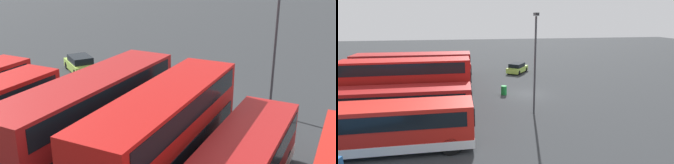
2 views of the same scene
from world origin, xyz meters
TOP-DOWN VIEW (x-y plane):
  - ground_plane at (0.00, 0.00)m, footprint 140.00×140.00m
  - bus_single_deck_near_end at (-10.92, 11.80)m, footprint 2.73×11.53m
  - bus_single_deck_second at (-6.96, 12.02)m, footprint 2.70×12.02m
  - bus_double_decker_third at (-3.78, 11.25)m, footprint 2.70×10.55m
  - bus_double_decker_fourth at (-0.02, 11.24)m, footprint 2.69×10.89m
  - bus_single_deck_fifth at (3.50, 11.00)m, footprint 2.63×10.71m
  - bus_single_deck_sixth at (7.31, 11.75)m, footprint 2.68×10.40m
  - bus_single_deck_seventh at (10.79, 10.99)m, footprint 2.73×11.02m
  - car_hatchback_silver at (10.95, -1.24)m, footprint 4.29×3.73m
  - lamp_post_tall at (-5.87, 0.78)m, footprint 0.70×0.30m
  - waste_bin_yellow at (0.09, 2.42)m, footprint 0.60×0.60m

SIDE VIEW (x-z plane):
  - ground_plane at x=0.00m, z-range 0.00..0.00m
  - waste_bin_yellow at x=0.09m, z-range 0.00..0.95m
  - car_hatchback_silver at x=10.95m, z-range -0.02..1.41m
  - bus_single_deck_sixth at x=7.31m, z-range 0.14..3.09m
  - bus_single_deck_fifth at x=3.50m, z-range 0.15..3.10m
  - bus_single_deck_seventh at x=10.79m, z-range 0.15..3.10m
  - bus_single_deck_near_end at x=-10.92m, z-range 0.15..3.10m
  - bus_single_deck_second at x=-6.96m, z-range 0.15..3.10m
  - bus_double_decker_third at x=-3.78m, z-range 0.17..4.72m
  - bus_double_decker_fourth at x=-0.02m, z-range 0.17..4.72m
  - lamp_post_tall at x=-5.87m, z-range 0.69..8.99m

